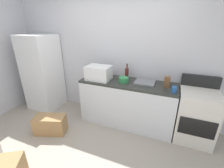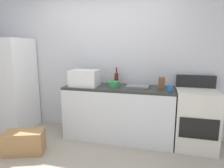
% 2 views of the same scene
% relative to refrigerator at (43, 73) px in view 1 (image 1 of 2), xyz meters
% --- Properties ---
extents(ground_plane, '(6.00, 6.00, 0.00)m').
position_rel_refrigerator_xyz_m(ground_plane, '(1.75, -1.15, -0.85)').
color(ground_plane, '#9E9384').
extents(wall_back, '(5.00, 0.10, 2.60)m').
position_rel_refrigerator_xyz_m(wall_back, '(1.75, 0.40, 0.45)').
color(wall_back, silver).
rests_on(wall_back, ground_plane).
extents(kitchen_counter, '(1.80, 0.60, 0.90)m').
position_rel_refrigerator_xyz_m(kitchen_counter, '(2.05, 0.05, -0.40)').
color(kitchen_counter, silver).
rests_on(kitchen_counter, ground_plane).
extents(refrigerator, '(0.68, 0.66, 1.70)m').
position_rel_refrigerator_xyz_m(refrigerator, '(0.00, 0.00, 0.00)').
color(refrigerator, white).
rests_on(refrigerator, ground_plane).
extents(stove_oven, '(0.60, 0.61, 1.10)m').
position_rel_refrigerator_xyz_m(stove_oven, '(3.27, 0.06, -0.39)').
color(stove_oven, silver).
rests_on(stove_oven, ground_plane).
extents(microwave, '(0.46, 0.34, 0.27)m').
position_rel_refrigerator_xyz_m(microwave, '(1.48, -0.03, 0.18)').
color(microwave, white).
rests_on(microwave, kitchen_counter).
extents(sink_basin, '(0.36, 0.32, 0.03)m').
position_rel_refrigerator_xyz_m(sink_basin, '(2.36, 0.11, 0.06)').
color(sink_basin, slate).
rests_on(sink_basin, kitchen_counter).
extents(wine_bottle, '(0.07, 0.07, 0.30)m').
position_rel_refrigerator_xyz_m(wine_bottle, '(1.97, 0.23, 0.16)').
color(wine_bottle, '#591E19').
rests_on(wine_bottle, kitchen_counter).
extents(coffee_mug, '(0.08, 0.08, 0.10)m').
position_rel_refrigerator_xyz_m(coffee_mug, '(2.86, -0.12, 0.10)').
color(coffee_mug, '#2659A5').
rests_on(coffee_mug, kitchen_counter).
extents(knife_block, '(0.10, 0.10, 0.18)m').
position_rel_refrigerator_xyz_m(knife_block, '(2.74, 0.08, 0.14)').
color(knife_block, brown).
rests_on(knife_block, kitchen_counter).
extents(mixing_bowl, '(0.19, 0.19, 0.09)m').
position_rel_refrigerator_xyz_m(mixing_bowl, '(1.98, 0.02, 0.09)').
color(mixing_bowl, '#338C4C').
rests_on(mixing_bowl, kitchen_counter).
extents(cardboard_box_large, '(0.62, 0.45, 0.34)m').
position_rel_refrigerator_xyz_m(cardboard_box_large, '(0.82, -0.79, -0.68)').
color(cardboard_box_large, '#A37A4C').
rests_on(cardboard_box_large, ground_plane).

